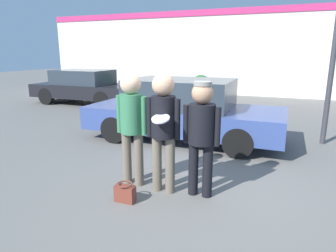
{
  "coord_description": "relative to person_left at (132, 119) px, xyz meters",
  "views": [
    {
      "loc": [
        1.33,
        -4.33,
        2.13
      ],
      "look_at": [
        -0.33,
        -0.12,
        1.01
      ],
      "focal_mm": 32.0,
      "sensor_mm": 36.0,
      "label": 1
    }
  ],
  "objects": [
    {
      "name": "shrub",
      "position": [
        -1.81,
        10.65,
        -0.6
      ],
      "size": [
        1.02,
        1.02,
        1.02
      ],
      "color": "#285B2D",
      "rests_on": "ground"
    },
    {
      "name": "person_left",
      "position": [
        0.0,
        0.0,
        0.0
      ],
      "size": [
        0.53,
        0.36,
        1.83
      ],
      "color": "#665B4C",
      "rests_on": "ground"
    },
    {
      "name": "parked_car_near",
      "position": [
        -0.09,
        2.79,
        -0.37
      ],
      "size": [
        4.75,
        1.96,
        1.5
      ],
      "color": "#334784",
      "rests_on": "ground"
    },
    {
      "name": "parked_car_far",
      "position": [
        -5.71,
        6.44,
        -0.39
      ],
      "size": [
        4.41,
        1.91,
        1.41
      ],
      "color": "black",
      "rests_on": "ground"
    },
    {
      "name": "person_right",
      "position": [
        1.14,
        0.01,
        -0.05
      ],
      "size": [
        0.56,
        0.39,
        1.74
      ],
      "color": "black",
      "rests_on": "ground"
    },
    {
      "name": "person_middle_with_frisbee",
      "position": [
        0.57,
        -0.07,
        0.01
      ],
      "size": [
        0.53,
        0.57,
        1.84
      ],
      "color": "#665B4C",
      "rests_on": "ground"
    },
    {
      "name": "storefront_building",
      "position": [
        0.9,
        11.35,
        1.02
      ],
      "size": [
        24.0,
        0.22,
        4.2
      ],
      "color": "silver",
      "rests_on": "ground"
    },
    {
      "name": "handbag",
      "position": [
        0.18,
        -0.59,
        -0.98
      ],
      "size": [
        0.3,
        0.23,
        0.29
      ],
      "color": "brown",
      "rests_on": "ground"
    },
    {
      "name": "ground_plane",
      "position": [
        0.9,
        0.24,
        -1.11
      ],
      "size": [
        56.0,
        56.0,
        0.0
      ],
      "primitive_type": "plane",
      "color": "#66635E"
    }
  ]
}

